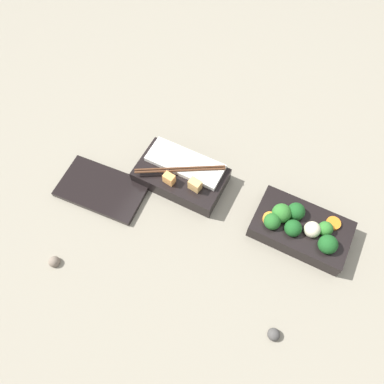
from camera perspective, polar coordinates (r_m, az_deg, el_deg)
The scene contains 6 objects.
ground_plane at distance 0.88m, azimuth 7.07°, elevation -2.14°, with size 3.00×3.00×0.00m, color gray.
bento_tray_vegetable at distance 0.86m, azimuth 16.23°, elevation -5.15°, with size 0.21×0.12×0.07m.
bento_tray_rice at distance 0.89m, azimuth -1.66°, elevation 2.55°, with size 0.21×0.12×0.07m.
bento_lid at distance 0.92m, azimuth -13.54°, elevation 0.43°, with size 0.20×0.12×0.01m, color black.
pebble_0 at distance 0.80m, azimuth 12.35°, elevation -20.44°, with size 0.03×0.03×0.03m, color #474442.
pebble_1 at distance 0.87m, azimuth -20.24°, elevation -9.94°, with size 0.02×0.02×0.02m, color #7A6B5B.
Camera 1 is at (-0.08, 0.40, 0.78)m, focal length 35.00 mm.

